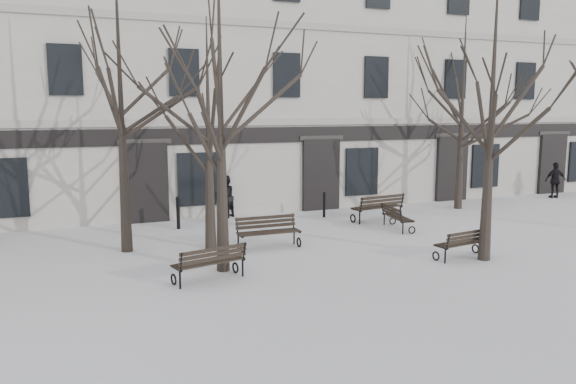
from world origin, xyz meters
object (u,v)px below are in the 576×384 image
bench_3 (268,231)px  bench_4 (378,207)px  tree_1 (220,67)px  bench_5 (396,217)px  bench_1 (210,262)px  bench_2 (463,243)px  tree_2 (493,77)px

bench_3 → bench_4: bench_4 is taller
bench_4 → tree_1: bearing=22.0°
bench_5 → bench_1: bearing=123.1°
bench_3 → tree_1: bearing=-136.0°
bench_2 → bench_5: bearing=-104.9°
tree_1 → bench_5: tree_1 is taller
bench_3 → bench_5: size_ratio=1.11×
bench_2 → bench_3: bench_3 is taller
tree_1 → tree_2: (6.92, -1.65, -0.17)m
tree_1 → bench_1: (-0.53, -0.77, -4.61)m
bench_5 → bench_2: bearing=-177.4°
tree_1 → bench_2: bearing=-11.8°
tree_1 → tree_2: size_ratio=1.03×
bench_1 → bench_2: 7.00m
tree_1 → bench_5: bearing=21.0°
tree_2 → bench_4: size_ratio=3.79×
bench_2 → bench_5: (0.40, 3.97, -0.01)m
tree_2 → bench_2: 4.51m
bench_2 → bench_5: 3.99m
tree_1 → bench_5: (6.84, 2.63, -4.65)m
bench_1 → bench_5: (7.38, 3.40, -0.04)m
tree_2 → bench_3: 7.54m
tree_1 → bench_1: tree_1 is taller
tree_2 → bench_5: 6.20m
tree_1 → bench_1: 4.71m
bench_1 → bench_5: size_ratio=1.10×
bench_4 → bench_5: 1.47m
bench_5 → tree_2: bearing=-170.7°
bench_2 → bench_3: (-4.56, 3.16, 0.06)m
tree_2 → bench_4: tree_2 is taller
bench_2 → bench_5: size_ratio=1.02×
bench_4 → bench_2: bearing=75.8°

